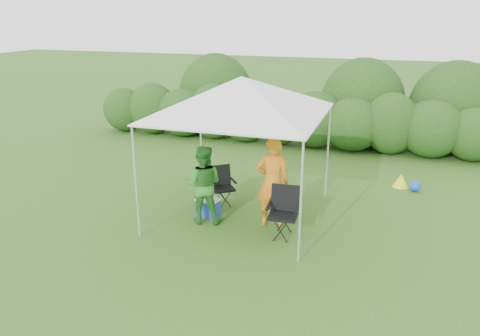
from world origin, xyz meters
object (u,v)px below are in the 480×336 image
(chair_right, at_px, (284,208))
(man, at_px, (272,182))
(canopy, at_px, (241,96))
(chair_left, at_px, (222,183))
(woman, at_px, (203,185))
(cooler, at_px, (208,207))

(chair_right, relative_size, man, 0.53)
(canopy, height_order, man, canopy)
(canopy, distance_m, man, 1.75)
(man, bearing_deg, chair_left, -40.40)
(canopy, xyz_separation_m, woman, (-0.61, -0.53, -1.68))
(canopy, bearing_deg, chair_left, 142.68)
(canopy, xyz_separation_m, man, (0.71, -0.26, -1.57))
(woman, bearing_deg, chair_left, -102.95)
(man, bearing_deg, chair_right, 120.45)
(chair_left, height_order, woman, woman)
(chair_right, xyz_separation_m, man, (-0.31, 0.34, 0.36))
(chair_left, xyz_separation_m, man, (1.30, -0.71, 0.41))
(canopy, relative_size, man, 1.75)
(canopy, bearing_deg, woman, -138.71)
(chair_right, height_order, woman, woman)
(canopy, distance_m, cooler, 2.37)
(man, bearing_deg, woman, -0.08)
(cooler, bearing_deg, man, 14.37)
(man, bearing_deg, cooler, -11.59)
(canopy, xyz_separation_m, chair_left, (-0.59, 0.45, -1.99))
(woman, height_order, cooler, woman)
(chair_left, xyz_separation_m, cooler, (-0.03, -0.71, -0.28))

